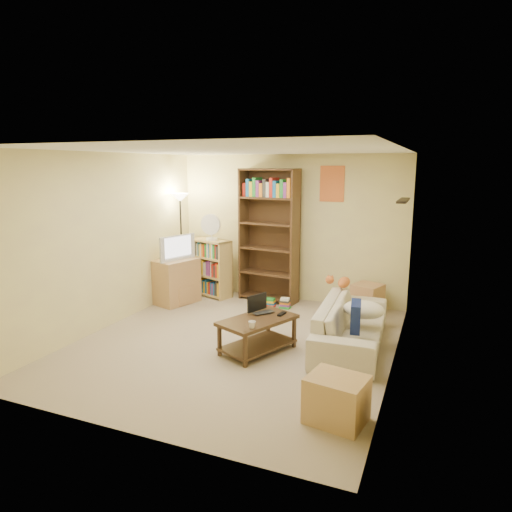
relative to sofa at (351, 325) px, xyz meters
name	(u,v)px	position (x,y,z in m)	size (l,w,h in m)	color
room	(235,221)	(-1.43, -0.47, 1.33)	(4.50, 4.54, 2.52)	tan
sofa	(351,325)	(0.00, 0.00, 0.00)	(0.88, 2.02, 0.58)	beige
navy_pillow	(356,316)	(0.12, -0.42, 0.26)	(0.38, 0.11, 0.34)	#121D51
cream_blanket	(364,310)	(0.14, 0.06, 0.21)	(0.53, 0.38, 0.23)	silver
tabby_cat	(341,282)	(-0.30, 0.74, 0.37)	(0.45, 0.18, 0.16)	#CD652B
coffee_table	(258,330)	(-1.06, -0.63, 0.00)	(0.89, 1.12, 0.44)	#3C2917
laptop	(265,314)	(-1.03, -0.45, 0.16)	(0.32, 0.34, 0.02)	black
laptop_screen	(257,302)	(-1.16, -0.39, 0.28)	(0.01, 0.33, 0.22)	white
mug	(252,325)	(-0.99, -0.97, 0.19)	(0.11, 0.11, 0.08)	white
tv_remote	(282,314)	(-0.83, -0.37, 0.16)	(0.05, 0.17, 0.02)	black
tv_stand	(176,281)	(-3.14, 0.79, 0.09)	(0.50, 0.71, 0.76)	tan
television	(175,247)	(-3.14, 0.79, 0.68)	(0.31, 0.72, 0.42)	black
tall_bookshelf	(269,232)	(-1.72, 1.52, 0.91)	(1.05, 0.46, 2.27)	#49331C
short_bookshelf	(210,268)	(-2.80, 1.40, 0.22)	(0.86, 0.55, 1.03)	#D6B468
desk_fan	(211,227)	(-2.74, 1.35, 0.97)	(0.36, 0.21, 0.46)	white
floor_lamp	(181,215)	(-3.24, 1.17, 1.18)	(0.31, 0.31, 1.84)	black
side_table	(367,299)	(-0.02, 1.44, -0.05)	(0.41, 0.41, 0.47)	tan
end_cabinet	(337,399)	(0.21, -1.84, -0.07)	(0.52, 0.43, 0.43)	tan
book_stacks	(278,303)	(-1.42, 1.19, -0.21)	(0.43, 0.14, 0.18)	red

